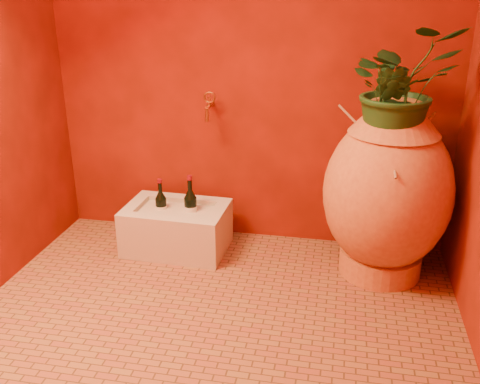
% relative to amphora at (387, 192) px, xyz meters
% --- Properties ---
extents(floor, '(2.50, 2.50, 0.00)m').
position_rel_amphora_xyz_m(floor, '(-0.85, -0.65, -0.51)').
color(floor, brown).
rests_on(floor, ground).
extents(wall_back, '(2.50, 0.02, 2.50)m').
position_rel_amphora_xyz_m(wall_back, '(-0.85, 0.35, 0.74)').
color(wall_back, '#511104').
rests_on(wall_back, ground).
extents(amphora, '(0.72, 0.72, 1.02)m').
position_rel_amphora_xyz_m(amphora, '(0.00, 0.00, 0.00)').
color(amphora, '#C47937').
rests_on(amphora, floor).
extents(stone_basin, '(0.64, 0.45, 0.29)m').
position_rel_amphora_xyz_m(stone_basin, '(-1.26, 0.05, -0.37)').
color(stone_basin, beige).
rests_on(stone_basin, floor).
extents(wine_bottle_a, '(0.07, 0.07, 0.30)m').
position_rel_amphora_xyz_m(wine_bottle_a, '(-1.36, 0.07, -0.24)').
color(wine_bottle_a, black).
rests_on(wine_bottle_a, stone_basin).
extents(wine_bottle_b, '(0.08, 0.08, 0.34)m').
position_rel_amphora_xyz_m(wine_bottle_b, '(-1.17, 0.07, -0.23)').
color(wine_bottle_b, black).
rests_on(wine_bottle_b, stone_basin).
extents(wine_bottle_c, '(0.08, 0.08, 0.33)m').
position_rel_amphora_xyz_m(wine_bottle_c, '(-1.17, 0.08, -0.23)').
color(wine_bottle_c, black).
rests_on(wine_bottle_c, stone_basin).
extents(wall_tap, '(0.07, 0.15, 0.17)m').
position_rel_amphora_xyz_m(wall_tap, '(-1.09, 0.26, 0.39)').
color(wall_tap, '#9A6323').
rests_on(wall_tap, wall_back).
extents(plant_main, '(0.71, 0.67, 0.63)m').
position_rel_amphora_xyz_m(plant_main, '(0.01, -0.01, 0.59)').
color(plant_main, '#163F17').
rests_on(plant_main, amphora).
extents(plant_side, '(0.28, 0.27, 0.40)m').
position_rel_amphora_xyz_m(plant_side, '(-0.05, -0.04, 0.50)').
color(plant_side, '#163F17').
rests_on(plant_side, amphora).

